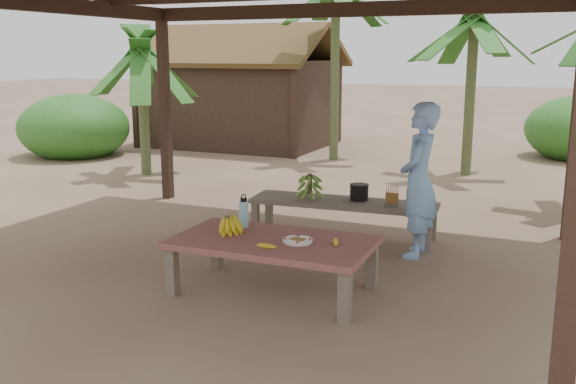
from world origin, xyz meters
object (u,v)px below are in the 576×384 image
at_px(plate, 298,241).
at_px(ripe_banana_bunch, 227,223).
at_px(cooking_pot, 359,192).
at_px(work_table, 273,246).
at_px(woman, 419,180).
at_px(bench, 343,205).
at_px(water_flask, 244,213).

bearing_deg(plate, ripe_banana_bunch, 177.08).
relative_size(plate, cooking_pot, 1.24).
relative_size(work_table, plate, 6.74).
bearing_deg(plate, woman, 66.11).
height_order(ripe_banana_bunch, cooking_pot, ripe_banana_bunch).
bearing_deg(woman, bench, -111.47).
height_order(work_table, ripe_banana_bunch, ripe_banana_bunch).
height_order(work_table, water_flask, water_flask).
relative_size(bench, woman, 1.34).
bearing_deg(plate, bench, 97.01).
xyz_separation_m(bench, ripe_banana_bunch, (-0.50, -1.92, 0.19)).
xyz_separation_m(work_table, water_flask, (-0.44, 0.28, 0.20)).
xyz_separation_m(cooking_pot, woman, (0.80, -0.46, 0.29)).
height_order(ripe_banana_bunch, water_flask, water_flask).
bearing_deg(work_table, plate, -3.72).
distance_m(water_flask, cooking_pot, 1.89).
bearing_deg(work_table, cooking_pot, 84.05).
bearing_deg(plate, cooking_pot, 92.25).
relative_size(bench, water_flask, 6.83).
bearing_deg(woman, water_flask, -48.51).
bearing_deg(ripe_banana_bunch, plate, -2.92).
height_order(ripe_banana_bunch, plate, ripe_banana_bunch).
xyz_separation_m(bench, water_flask, (-0.45, -1.67, 0.24)).
distance_m(work_table, bench, 1.95).
bearing_deg(cooking_pot, ripe_banana_bunch, -107.84).
bearing_deg(cooking_pot, plate, -87.75).
relative_size(water_flask, cooking_pot, 1.50).
xyz_separation_m(ripe_banana_bunch, cooking_pot, (0.66, 2.03, -0.05)).
bearing_deg(cooking_pot, work_table, -94.63).
distance_m(water_flask, woman, 1.94).
bearing_deg(bench, cooking_pot, 30.99).
distance_m(plate, water_flask, 0.76).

